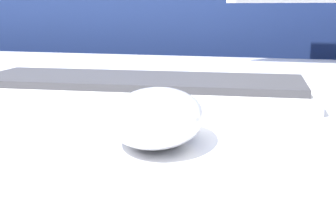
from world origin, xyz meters
TOP-DOWN VIEW (x-y plane):
  - partition_panel at (0.00, 0.58)m, footprint 5.00×0.03m
  - computer_mouse_near at (-0.07, -0.21)m, footprint 0.09×0.12m
  - keyboard at (-0.14, -0.04)m, footprint 0.39×0.15m

SIDE VIEW (x-z plane):
  - partition_panel at x=0.00m, z-range 0.00..1.27m
  - keyboard at x=-0.14m, z-range 0.75..0.78m
  - computer_mouse_near at x=-0.07m, z-range 0.75..0.80m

